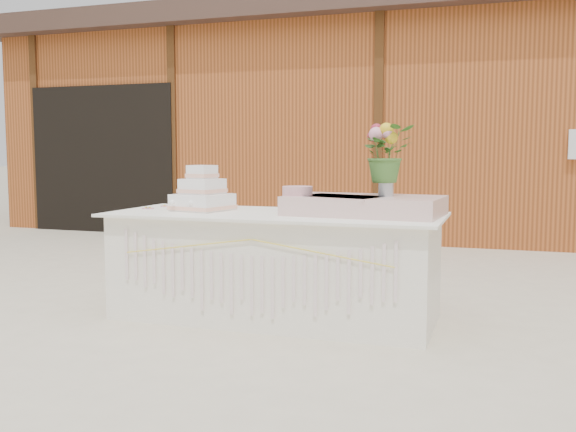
{
  "coord_description": "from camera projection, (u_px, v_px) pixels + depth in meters",
  "views": [
    {
      "loc": [
        1.56,
        -4.33,
        1.21
      ],
      "look_at": [
        0.0,
        0.3,
        0.72
      ],
      "focal_mm": 40.0,
      "sensor_mm": 36.0,
      "label": 1
    }
  ],
  "objects": [
    {
      "name": "ground",
      "position": [
        275.0,
        317.0,
        4.7
      ],
      "size": [
        80.0,
        80.0,
        0.0
      ],
      "primitive_type": "plane",
      "color": "beige",
      "rests_on": "ground"
    },
    {
      "name": "loose_flowers",
      "position": [
        156.0,
        207.0,
        5.07
      ],
      "size": [
        0.24,
        0.33,
        0.02
      ],
      "primitive_type": null,
      "rotation": [
        0.0,
        0.0,
        -0.39
      ],
      "color": "pink",
      "rests_on": "cake_table"
    },
    {
      "name": "bouquet",
      "position": [
        387.0,
        146.0,
        4.4
      ],
      "size": [
        0.47,
        0.46,
        0.4
      ],
      "primitive_type": "imported",
      "rotation": [
        0.0,
        0.0,
        0.62
      ],
      "color": "#406F2C",
      "rests_on": "flower_vase"
    },
    {
      "name": "satin_runner",
      "position": [
        365.0,
        205.0,
        4.47
      ],
      "size": [
        1.1,
        0.69,
        0.13
      ],
      "primitive_type": "cube",
      "rotation": [
        0.0,
        0.0,
        -0.08
      ],
      "color": "beige",
      "rests_on": "cake_table"
    },
    {
      "name": "flower_vase",
      "position": [
        386.0,
        186.0,
        4.42
      ],
      "size": [
        0.11,
        0.11,
        0.14
      ],
      "primitive_type": "cylinder",
      "color": "silver",
      "rests_on": "satin_runner"
    },
    {
      "name": "cake_table",
      "position": [
        275.0,
        265.0,
        4.65
      ],
      "size": [
        2.4,
        1.0,
        0.77
      ],
      "color": "white",
      "rests_on": "ground"
    },
    {
      "name": "pink_cake_stand",
      "position": [
        297.0,
        198.0,
        4.54
      ],
      "size": [
        0.27,
        0.27,
        0.2
      ],
      "color": "white",
      "rests_on": "cake_table"
    },
    {
      "name": "barn",
      "position": [
        401.0,
        123.0,
        10.19
      ],
      "size": [
        12.6,
        4.6,
        3.3
      ],
      "color": "#A35022",
      "rests_on": "ground"
    },
    {
      "name": "wedding_cake",
      "position": [
        202.0,
        195.0,
        4.81
      ],
      "size": [
        0.45,
        0.45,
        0.34
      ],
      "rotation": [
        0.0,
        0.0,
        -0.23
      ],
      "color": "white",
      "rests_on": "cake_table"
    }
  ]
}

